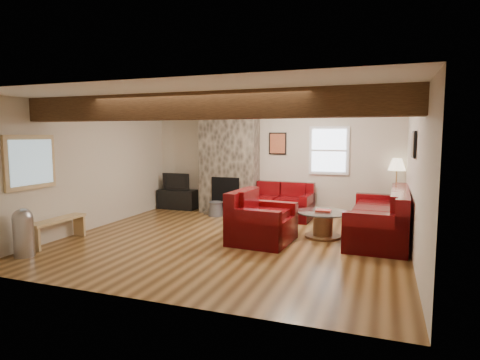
{
  "coord_description": "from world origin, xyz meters",
  "views": [
    {
      "loc": [
        2.55,
        -6.54,
        1.89
      ],
      "look_at": [
        0.04,
        0.4,
        1.07
      ],
      "focal_mm": 30.0,
      "sensor_mm": 36.0,
      "label": 1
    }
  ],
  "objects_px": {
    "loveseat": "(278,201)",
    "coffee_table": "(323,224)",
    "sofa_three": "(378,214)",
    "tv_cabinet": "(178,199)",
    "television": "(177,181)",
    "armchair_red": "(262,217)",
    "floor_lamp": "(397,168)"
  },
  "relations": [
    {
      "from": "armchair_red",
      "to": "tv_cabinet",
      "type": "height_order",
      "value": "armchair_red"
    },
    {
      "from": "floor_lamp",
      "to": "armchair_red",
      "type": "bearing_deg",
      "value": -133.13
    },
    {
      "from": "coffee_table",
      "to": "floor_lamp",
      "type": "xyz_separation_m",
      "value": [
        1.28,
        1.7,
        0.96
      ]
    },
    {
      "from": "coffee_table",
      "to": "tv_cabinet",
      "type": "xyz_separation_m",
      "value": [
        -3.97,
        1.68,
        0.0
      ]
    },
    {
      "from": "coffee_table",
      "to": "television",
      "type": "height_order",
      "value": "television"
    },
    {
      "from": "sofa_three",
      "to": "coffee_table",
      "type": "relative_size",
      "value": 2.4
    },
    {
      "from": "loveseat",
      "to": "armchair_red",
      "type": "distance_m",
      "value": 2.1
    },
    {
      "from": "loveseat",
      "to": "coffee_table",
      "type": "bearing_deg",
      "value": -46.47
    },
    {
      "from": "coffee_table",
      "to": "tv_cabinet",
      "type": "height_order",
      "value": "coffee_table"
    },
    {
      "from": "armchair_red",
      "to": "floor_lamp",
      "type": "distance_m",
      "value": 3.38
    },
    {
      "from": "sofa_three",
      "to": "loveseat",
      "type": "distance_m",
      "value": 2.47
    },
    {
      "from": "sofa_three",
      "to": "floor_lamp",
      "type": "xyz_separation_m",
      "value": [
        0.32,
        1.48,
        0.74
      ]
    },
    {
      "from": "loveseat",
      "to": "floor_lamp",
      "type": "height_order",
      "value": "floor_lamp"
    },
    {
      "from": "television",
      "to": "coffee_table",
      "type": "bearing_deg",
      "value": -22.98
    },
    {
      "from": "loveseat",
      "to": "sofa_three",
      "type": "bearing_deg",
      "value": -25.82
    },
    {
      "from": "armchair_red",
      "to": "coffee_table",
      "type": "distance_m",
      "value": 1.21
    },
    {
      "from": "sofa_three",
      "to": "coffee_table",
      "type": "height_order",
      "value": "sofa_three"
    },
    {
      "from": "tv_cabinet",
      "to": "television",
      "type": "bearing_deg",
      "value": 0.0
    },
    {
      "from": "armchair_red",
      "to": "coffee_table",
      "type": "height_order",
      "value": "armchair_red"
    },
    {
      "from": "coffee_table",
      "to": "loveseat",
      "type": "bearing_deg",
      "value": 131.45
    },
    {
      "from": "sofa_three",
      "to": "television",
      "type": "bearing_deg",
      "value": -104.65
    },
    {
      "from": "loveseat",
      "to": "television",
      "type": "relative_size",
      "value": 2.03
    },
    {
      "from": "sofa_three",
      "to": "tv_cabinet",
      "type": "xyz_separation_m",
      "value": [
        -4.93,
        1.46,
        -0.21
      ]
    },
    {
      "from": "floor_lamp",
      "to": "sofa_three",
      "type": "bearing_deg",
      "value": -102.23
    },
    {
      "from": "tv_cabinet",
      "to": "coffee_table",
      "type": "bearing_deg",
      "value": -22.98
    },
    {
      "from": "sofa_three",
      "to": "television",
      "type": "distance_m",
      "value": 5.15
    },
    {
      "from": "sofa_three",
      "to": "tv_cabinet",
      "type": "bearing_deg",
      "value": -104.65
    },
    {
      "from": "coffee_table",
      "to": "sofa_three",
      "type": "bearing_deg",
      "value": 13.2
    },
    {
      "from": "sofa_three",
      "to": "television",
      "type": "relative_size",
      "value": 3.19
    },
    {
      "from": "armchair_red",
      "to": "tv_cabinet",
      "type": "bearing_deg",
      "value": 55.93
    },
    {
      "from": "television",
      "to": "loveseat",
      "type": "bearing_deg",
      "value": -6.24
    },
    {
      "from": "armchair_red",
      "to": "coffee_table",
      "type": "bearing_deg",
      "value": -49.67
    }
  ]
}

